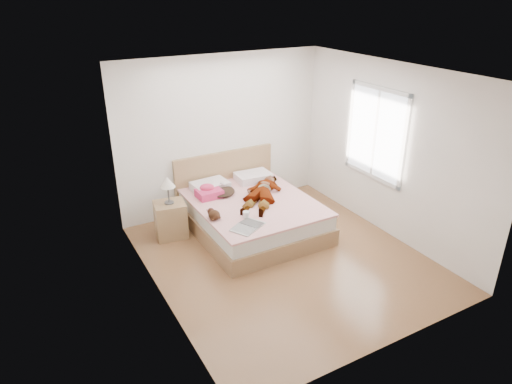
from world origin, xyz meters
TOP-DOWN VIEW (x-y plane):
  - ground at (0.00, 0.00)m, footprint 4.00×4.00m
  - woman at (0.22, 1.04)m, footprint 1.40×1.48m
  - hair at (-0.35, 1.49)m, footprint 0.65×0.72m
  - phone at (-0.28, 1.44)m, footprint 0.09×0.08m
  - room_shell at (1.77, 0.30)m, footprint 4.00×4.00m
  - bed at (0.00, 1.04)m, footprint 1.80×2.08m
  - towel at (-0.53, 1.42)m, footprint 0.39×0.33m
  - magazine at (-0.47, 0.25)m, footprint 0.55×0.49m
  - coffee_mug at (-0.36, 0.50)m, footprint 0.14×0.12m
  - plush_toy at (-0.77, 0.70)m, footprint 0.17×0.25m
  - nightstand at (-1.19, 1.40)m, footprint 0.52×0.48m

SIDE VIEW (x-z plane):
  - ground at x=0.00m, z-range 0.00..0.00m
  - bed at x=0.00m, z-range -0.22..0.78m
  - nightstand at x=-1.19m, z-range -0.17..0.82m
  - magazine at x=-0.47m, z-range 0.51..0.53m
  - hair at x=-0.35m, z-range 0.51..0.60m
  - coffee_mug at x=-0.36m, z-range 0.51..0.61m
  - plush_toy at x=-0.77m, z-range 0.51..0.65m
  - towel at x=-0.53m, z-range 0.49..0.69m
  - woman at x=0.22m, z-range 0.51..0.71m
  - phone at x=-0.28m, z-range 0.65..0.69m
  - room_shell at x=1.77m, z-range -0.50..3.50m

